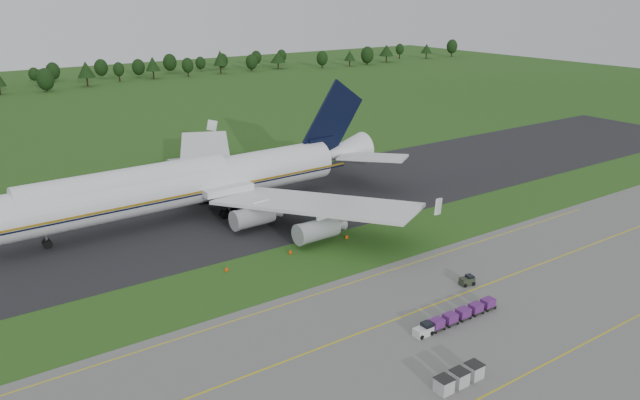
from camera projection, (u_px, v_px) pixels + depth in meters
ground at (301, 264)px, 99.83m from camera, size 600.00×600.00×0.00m
apron at (459, 363)px, 73.40m from camera, size 300.00×52.00×0.06m
taxiway at (222, 215)px, 121.57m from camera, size 300.00×40.00×0.08m
apron_markings at (418, 337)px, 78.84m from camera, size 300.00×30.20×0.01m
tree_line at (23, 76)px, 267.89m from camera, size 526.91×21.56×11.99m
aircraft at (192, 182)px, 119.53m from camera, size 83.35×81.59×23.51m
baggage_train at (455, 317)px, 82.15m from camera, size 14.43×1.53×1.47m
utility_cart at (467, 281)px, 92.61m from camera, size 2.33×1.68×1.17m
uld_row at (459, 378)px, 69.09m from camera, size 6.58×1.78×1.76m
edge_markers at (290, 253)px, 103.58m from camera, size 24.06×0.30×0.60m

